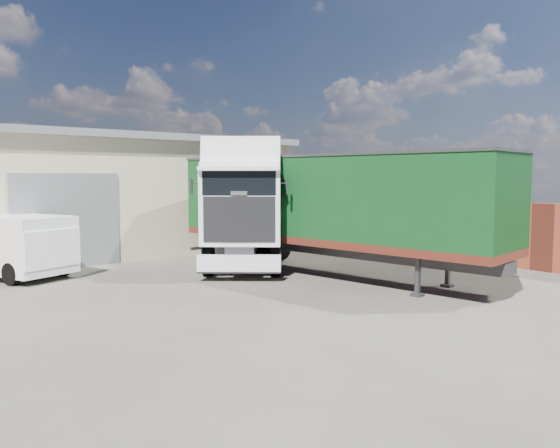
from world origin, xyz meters
TOP-DOWN VIEW (x-y plane):
  - ground at (0.00, 0.00)m, footprint 120.00×120.00m
  - brick_boundary_wall at (11.50, 6.00)m, footprint 0.35×26.00m
  - tractor_unit at (3.05, 5.52)m, footprint 6.61×7.19m
  - box_trailer at (4.72, 2.86)m, footprint 4.48×12.94m
  - panel_van at (-4.13, 9.57)m, footprint 3.82×5.63m

SIDE VIEW (x-z plane):
  - ground at x=0.00m, z-range 0.00..0.00m
  - panel_van at x=-4.13m, z-range 0.04..2.17m
  - brick_boundary_wall at x=11.50m, z-range 0.00..2.50m
  - tractor_unit at x=3.05m, z-range -0.38..4.46m
  - box_trailer at x=4.72m, z-range 0.46..4.68m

